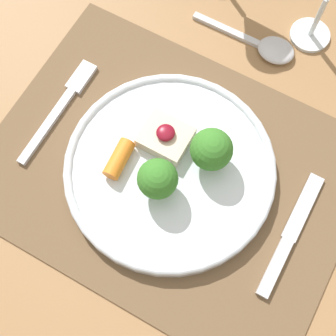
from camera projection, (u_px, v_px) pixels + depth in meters
ground_plane at (169, 257)px, 1.34m from camera, size 8.00×8.00×0.00m
dining_table at (170, 193)px, 0.74m from camera, size 1.20×0.95×0.74m
placemat at (170, 172)px, 0.64m from camera, size 0.49×0.37×0.00m
dinner_plate at (170, 168)px, 0.62m from camera, size 0.29×0.29×0.08m
fork at (62, 104)px, 0.67m from camera, size 0.02×0.18×0.01m
knife at (287, 242)px, 0.60m from camera, size 0.02×0.18×0.01m
spoon at (268, 47)px, 0.70m from camera, size 0.17×0.05×0.02m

